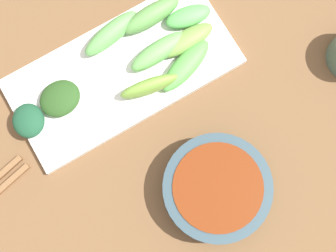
% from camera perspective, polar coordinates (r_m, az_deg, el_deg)
% --- Properties ---
extents(tabletop, '(2.10, 2.10, 0.02)m').
position_cam_1_polar(tabletop, '(0.72, -0.50, -0.04)').
color(tabletop, brown).
rests_on(tabletop, ground).
extents(sauce_bowl, '(0.15, 0.15, 0.04)m').
position_cam_1_polar(sauce_bowl, '(0.68, 5.62, -7.16)').
color(sauce_bowl, '#334B54').
rests_on(sauce_bowl, tabletop).
extents(serving_plate, '(0.16, 0.33, 0.01)m').
position_cam_1_polar(serving_plate, '(0.73, -5.23, 6.21)').
color(serving_plate, white).
rests_on(serving_plate, tabletop).
extents(broccoli_leafy_0, '(0.06, 0.06, 0.02)m').
position_cam_1_polar(broccoli_leafy_0, '(0.72, -15.76, 0.60)').
color(broccoli_leafy_0, '#1E5133').
rests_on(broccoli_leafy_0, serving_plate).
extents(broccoli_stalk_1, '(0.03, 0.09, 0.02)m').
position_cam_1_polar(broccoli_stalk_1, '(0.73, 2.13, 9.81)').
color(broccoli_stalk_1, '#75A446').
rests_on(broccoli_stalk_1, serving_plate).
extents(broccoli_leafy_2, '(0.06, 0.06, 0.02)m').
position_cam_1_polar(broccoli_leafy_2, '(0.72, -12.33, 3.12)').
color(broccoli_leafy_2, '#2B531F').
rests_on(broccoli_leafy_2, serving_plate).
extents(broccoli_stalk_3, '(0.03, 0.09, 0.03)m').
position_cam_1_polar(broccoli_stalk_3, '(0.74, -1.93, 12.61)').
color(broccoli_stalk_3, '#60A04D').
rests_on(broccoli_stalk_3, serving_plate).
extents(broccoli_stalk_4, '(0.05, 0.10, 0.03)m').
position_cam_1_polar(broccoli_stalk_4, '(0.73, -6.61, 10.52)').
color(broccoli_stalk_4, '#64B058').
rests_on(broccoli_stalk_4, serving_plate).
extents(broccoli_stalk_5, '(0.04, 0.07, 0.02)m').
position_cam_1_polar(broccoli_stalk_5, '(0.74, 2.33, 12.47)').
color(broccoli_stalk_5, '#5CB958').
rests_on(broccoli_stalk_5, serving_plate).
extents(broccoli_stalk_6, '(0.04, 0.09, 0.03)m').
position_cam_1_polar(broccoli_stalk_6, '(0.70, -2.12, 4.60)').
color(broccoli_stalk_6, '#78AB3E').
rests_on(broccoli_stalk_6, serving_plate).
extents(broccoli_stalk_7, '(0.04, 0.10, 0.03)m').
position_cam_1_polar(broccoli_stalk_7, '(0.72, -1.08, 8.60)').
color(broccoli_stalk_7, '#6BB45A').
rests_on(broccoli_stalk_7, serving_plate).
extents(broccoli_stalk_8, '(0.06, 0.10, 0.02)m').
position_cam_1_polar(broccoli_stalk_8, '(0.71, 2.04, 6.95)').
color(broccoli_stalk_8, '#5CB74C').
rests_on(broccoli_stalk_8, serving_plate).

